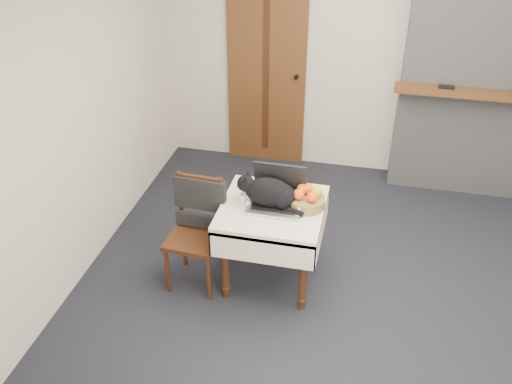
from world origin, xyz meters
TOP-DOWN VIEW (x-y plane):
  - ground at (0.00, 0.00)m, footprint 4.50×4.50m
  - room_shell at (0.00, 0.46)m, footprint 4.52×4.01m
  - door at (-1.20, 1.97)m, footprint 0.82×0.10m
  - chimney at (0.90, 1.85)m, footprint 1.62×0.48m
  - side_table at (-0.73, -0.01)m, footprint 0.78×0.78m
  - laptop at (-0.70, 0.04)m, footprint 0.41×0.35m
  - cat at (-0.75, -0.00)m, footprint 0.54×0.23m
  - cream_jar at (-0.96, 0.01)m, footprint 0.06×0.06m
  - pill_bottle at (-0.51, -0.08)m, footprint 0.03×0.03m
  - fruit_basket at (-0.48, 0.05)m, footprint 0.28×0.28m
  - desk_clutter at (-0.50, -0.00)m, footprint 0.12×0.07m
  - chair at (-1.30, -0.10)m, footprint 0.43×0.42m

SIDE VIEW (x-z plane):
  - ground at x=0.00m, z-range 0.00..0.00m
  - chair at x=-1.30m, z-range 0.12..1.03m
  - side_table at x=-0.73m, z-range 0.24..0.94m
  - desk_clutter at x=-0.50m, z-range 0.70..0.71m
  - cream_jar at x=-0.96m, z-range 0.70..0.77m
  - pill_bottle at x=-0.51m, z-range 0.70..0.77m
  - fruit_basket at x=-0.48m, z-range 0.68..0.84m
  - laptop at x=-0.70m, z-range 0.62..0.93m
  - cat at x=-0.75m, z-range 0.68..0.94m
  - door at x=-1.20m, z-range 0.00..2.00m
  - chimney at x=0.90m, z-range 0.00..2.60m
  - room_shell at x=0.00m, z-range 0.46..3.07m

